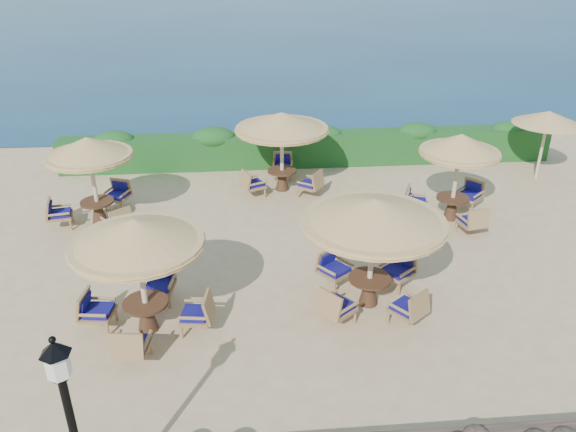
{
  "coord_description": "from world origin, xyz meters",
  "views": [
    {
      "loc": [
        -2.48,
        -12.28,
        7.59
      ],
      "look_at": [
        -1.39,
        0.32,
        1.3
      ],
      "focal_mm": 35.0,
      "sensor_mm": 36.0,
      "label": 1
    }
  ],
  "objects_px": {
    "cafe_set_3": "(282,133)",
    "cafe_set_4": "(458,163)",
    "cafe_set_0": "(139,257)",
    "cafe_set_1": "(373,230)",
    "extra_parasol": "(548,118)",
    "cafe_set_2": "(91,166)"
  },
  "relations": [
    {
      "from": "cafe_set_0",
      "to": "cafe_set_1",
      "type": "bearing_deg",
      "value": 6.14
    },
    {
      "from": "cafe_set_3",
      "to": "cafe_set_4",
      "type": "xyz_separation_m",
      "value": [
        4.88,
        -2.6,
        -0.19
      ]
    },
    {
      "from": "cafe_set_0",
      "to": "cafe_set_1",
      "type": "height_order",
      "value": "same"
    },
    {
      "from": "extra_parasol",
      "to": "cafe_set_1",
      "type": "relative_size",
      "value": 0.75
    },
    {
      "from": "cafe_set_3",
      "to": "cafe_set_1",
      "type": "bearing_deg",
      "value": -77.56
    },
    {
      "from": "cafe_set_3",
      "to": "cafe_set_4",
      "type": "height_order",
      "value": "same"
    },
    {
      "from": "extra_parasol",
      "to": "cafe_set_2",
      "type": "distance_m",
      "value": 14.74
    },
    {
      "from": "cafe_set_0",
      "to": "cafe_set_3",
      "type": "bearing_deg",
      "value": 64.48
    },
    {
      "from": "cafe_set_0",
      "to": "cafe_set_2",
      "type": "height_order",
      "value": "same"
    },
    {
      "from": "extra_parasol",
      "to": "cafe_set_2",
      "type": "height_order",
      "value": "cafe_set_2"
    },
    {
      "from": "cafe_set_2",
      "to": "extra_parasol",
      "type": "bearing_deg",
      "value": 8.73
    },
    {
      "from": "cafe_set_1",
      "to": "cafe_set_4",
      "type": "distance_m",
      "value": 5.33
    },
    {
      "from": "extra_parasol",
      "to": "cafe_set_3",
      "type": "xyz_separation_m",
      "value": [
        -8.99,
        -0.26,
        -0.21
      ]
    },
    {
      "from": "extra_parasol",
      "to": "cafe_set_1",
      "type": "bearing_deg",
      "value": -137.21
    },
    {
      "from": "extra_parasol",
      "to": "cafe_set_1",
      "type": "distance_m",
      "value": 10.24
    },
    {
      "from": "cafe_set_1",
      "to": "extra_parasol",
      "type": "bearing_deg",
      "value": 42.79
    },
    {
      "from": "extra_parasol",
      "to": "cafe_set_0",
      "type": "bearing_deg",
      "value": -148.96
    },
    {
      "from": "extra_parasol",
      "to": "cafe_set_1",
      "type": "xyz_separation_m",
      "value": [
        -7.51,
        -6.96,
        -0.26
      ]
    },
    {
      "from": "cafe_set_0",
      "to": "cafe_set_1",
      "type": "relative_size",
      "value": 0.9
    },
    {
      "from": "cafe_set_0",
      "to": "cafe_set_2",
      "type": "relative_size",
      "value": 1.05
    },
    {
      "from": "cafe_set_0",
      "to": "cafe_set_3",
      "type": "height_order",
      "value": "same"
    },
    {
      "from": "cafe_set_1",
      "to": "cafe_set_4",
      "type": "bearing_deg",
      "value": 50.28
    }
  ]
}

